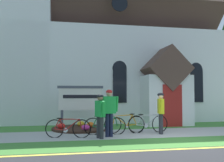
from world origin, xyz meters
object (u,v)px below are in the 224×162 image
bicycle_orange (68,128)px  bicycle_white (125,124)px  bicycle_yellow (105,126)px  cyclist_in_white_jersey (109,109)px  cyclist_in_green_jersey (100,113)px  cyclist_in_orange_jersey (161,110)px  church_sign (80,100)px  bicycle_blue (148,124)px

bicycle_orange → bicycle_white: bicycle_white is taller
bicycle_orange → bicycle_yellow: bearing=16.8°
cyclist_in_white_jersey → cyclist_in_green_jersey: bearing=-142.0°
cyclist_in_green_jersey → cyclist_in_orange_jersey: 2.64m
bicycle_orange → cyclist_in_green_jersey: 1.36m
church_sign → bicycle_white: church_sign is taller
cyclist_in_white_jersey → cyclist_in_orange_jersey: cyclist_in_white_jersey is taller
bicycle_orange → bicycle_white: bearing=18.5°
church_sign → cyclist_in_green_jersey: bearing=-78.6°
cyclist_in_green_jersey → cyclist_in_orange_jersey: (2.58, 0.59, 0.04)m
bicycle_white → bicycle_blue: bearing=-9.4°
bicycle_white → cyclist_in_orange_jersey: (1.35, -0.63, 0.60)m
bicycle_yellow → cyclist_in_orange_jersey: cyclist_in_orange_jersey is taller
bicycle_orange → cyclist_in_orange_jersey: size_ratio=1.01×
church_sign → bicycle_blue: 3.36m
cyclist_in_orange_jersey → church_sign: bearing=145.6°
church_sign → bicycle_white: 2.52m
cyclist_in_green_jersey → church_sign: bearing=101.4°
bicycle_orange → cyclist_in_green_jersey: (1.15, -0.43, 0.58)m
bicycle_orange → bicycle_blue: (3.34, 0.63, 0.02)m
cyclist_in_green_jersey → cyclist_in_white_jersey: size_ratio=0.90×
bicycle_white → cyclist_in_green_jersey: size_ratio=1.08×
bicycle_blue → cyclist_in_orange_jersey: size_ratio=1.08×
bicycle_orange → cyclist_in_orange_jersey: bearing=2.5°
bicycle_white → bicycle_blue: bicycle_white is taller
church_sign → cyclist_in_white_jersey: church_sign is taller
church_sign → cyclist_in_green_jersey: size_ratio=1.32×
cyclist_in_green_jersey → cyclist_in_orange_jersey: size_ratio=0.96×
bicycle_blue → bicycle_orange: bearing=-169.3°
bicycle_white → bicycle_yellow: bearing=-158.9°
cyclist_in_green_jersey → cyclist_in_orange_jersey: cyclist_in_orange_jersey is taller
cyclist_in_orange_jersey → cyclist_in_white_jersey: bearing=-172.4°
church_sign → bicycle_orange: church_sign is taller
bicycle_blue → cyclist_in_white_jersey: bearing=-157.1°
bicycle_orange → bicycle_yellow: bicycle_yellow is taller
church_sign → bicycle_white: size_ratio=1.21×
bicycle_white → cyclist_in_green_jersey: bearing=-135.0°
cyclist_in_white_jersey → cyclist_in_orange_jersey: bearing=7.6°
church_sign → bicycle_orange: bearing=-104.6°
bicycle_yellow → cyclist_in_green_jersey: bearing=-109.9°
cyclist_in_white_jersey → cyclist_in_orange_jersey: 2.21m
bicycle_blue → cyclist_in_orange_jersey: (0.38, -0.47, 0.60)m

